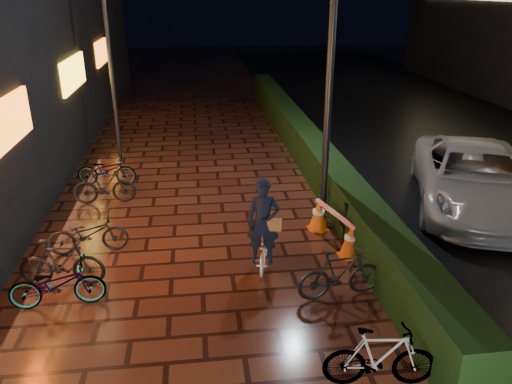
{
  "coord_description": "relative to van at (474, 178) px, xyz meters",
  "views": [
    {
      "loc": [
        0.01,
        -6.26,
        4.92
      ],
      "look_at": [
        1.16,
        2.95,
        1.1
      ],
      "focal_mm": 35.0,
      "sensor_mm": 36.0,
      "label": 1
    }
  ],
  "objects": [
    {
      "name": "parked_bikes_storefront",
      "position": [
        -8.81,
        -0.51,
        -0.33
      ],
      "size": [
        1.8,
        6.23,
        0.9
      ],
      "color": "black",
      "rests_on": "ground"
    },
    {
      "name": "hedge",
      "position": [
        -3.17,
        3.96,
        -0.25
      ],
      "size": [
        0.7,
        20.0,
        1.0
      ],
      "primitive_type": "cube",
      "color": "black",
      "rests_on": "ground"
    },
    {
      "name": "van",
      "position": [
        0.0,
        0.0,
        0.0
      ],
      "size": [
        4.19,
        5.89,
        1.49
      ],
      "primitive_type": "imported",
      "rotation": [
        0.0,
        0.0,
        -0.36
      ],
      "color": "#B1B1B6",
      "rests_on": "ground"
    },
    {
      "name": "cyclist",
      "position": [
        -5.31,
        -2.13,
        -0.09
      ],
      "size": [
        0.71,
        1.3,
        1.78
      ],
      "color": "white",
      "rests_on": "ground"
    },
    {
      "name": "lamp_post_sf",
      "position": [
        -8.86,
        5.11,
        2.05
      ],
      "size": [
        0.48,
        0.24,
        5.1
      ],
      "color": "black",
      "rests_on": "ground"
    },
    {
      "name": "traffic_barrier",
      "position": [
        -3.73,
        -1.34,
        -0.41
      ],
      "size": [
        0.8,
        1.71,
        0.69
      ],
      "color": "#D9500B",
      "rests_on": "ground"
    },
    {
      "name": "cart_assembly",
      "position": [
        -3.34,
        -1.26,
        -0.26
      ],
      "size": [
        0.54,
        0.52,
        0.95
      ],
      "color": "black",
      "rests_on": "ground"
    },
    {
      "name": "lamp_post_hedge",
      "position": [
        -3.66,
        -0.13,
        2.47
      ],
      "size": [
        0.56,
        0.17,
        5.85
      ],
      "color": "black",
      "rests_on": "ground"
    },
    {
      "name": "parked_bikes_hedge",
      "position": [
        -4.19,
        -4.32,
        -0.3
      ],
      "size": [
        1.59,
        2.65,
        0.9
      ],
      "color": "black",
      "rests_on": "ground"
    },
    {
      "name": "ground",
      "position": [
        -6.47,
        -4.04,
        -0.75
      ],
      "size": [
        80.0,
        80.0,
        0.0
      ],
      "primitive_type": "plane",
      "color": "#381911",
      "rests_on": "ground"
    }
  ]
}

